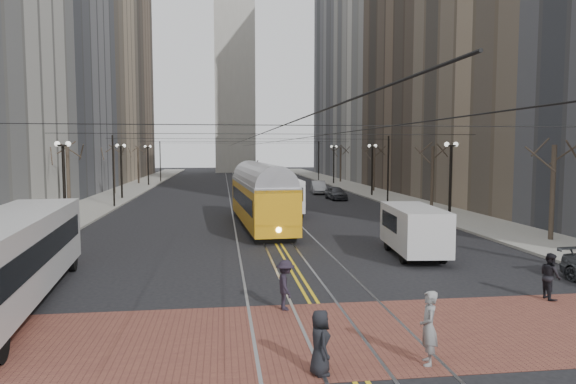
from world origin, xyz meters
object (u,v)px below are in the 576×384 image
object	(u,v)px
clock_tower	(234,14)
rear_bus	(280,195)
transit_bus	(8,262)
pedestrian_d	(286,285)
sedan_grey	(336,193)
pedestrian_c	(550,276)
pedestrian_a	(320,342)
streetcar	(261,202)
sedan_silver	(318,187)
cargo_van	(414,232)
pedestrian_b	(429,328)

from	to	relation	value
clock_tower	rear_bus	distance (m)	84.22
transit_bus	pedestrian_d	world-z (taller)	transit_bus
clock_tower	pedestrian_d	world-z (taller)	clock_tower
sedan_grey	pedestrian_c	size ratio (longest dim) A/B	2.48
rear_bus	pedestrian_a	distance (m)	31.81
clock_tower	sedan_grey	xyz separation A→B (m)	(8.85, -67.14, -35.26)
rear_bus	sedan_grey	size ratio (longest dim) A/B	2.73
pedestrian_c	streetcar	bearing A→B (deg)	30.74
pedestrian_d	pedestrian_c	bearing A→B (deg)	-93.07
sedan_grey	sedan_silver	xyz separation A→B (m)	(-0.48, 7.47, 0.05)
cargo_van	pedestrian_a	world-z (taller)	cargo_van
pedestrian_b	pedestrian_d	xyz separation A→B (m)	(-2.99, 4.78, -0.09)
clock_tower	rear_bus	size ratio (longest dim) A/B	5.86
cargo_van	pedestrian_b	xyz separation A→B (m)	(-4.41, -12.42, -0.30)
transit_bus	rear_bus	bearing A→B (deg)	58.70
cargo_van	rear_bus	bearing A→B (deg)	108.67
cargo_van	pedestrian_c	size ratio (longest dim) A/B	3.38
cargo_van	pedestrian_d	world-z (taller)	cargo_van
rear_bus	pedestrian_b	distance (m)	31.47
transit_bus	streetcar	world-z (taller)	streetcar
transit_bus	streetcar	bearing A→B (deg)	54.31
pedestrian_b	pedestrian_c	world-z (taller)	pedestrian_b
pedestrian_c	transit_bus	bearing A→B (deg)	90.28
pedestrian_c	pedestrian_d	xyz separation A→B (m)	(-9.54, 0.00, 0.01)
pedestrian_b	pedestrian_d	bearing A→B (deg)	-133.61
sedan_grey	pedestrian_b	size ratio (longest dim) A/B	2.22
streetcar	pedestrian_c	world-z (taller)	streetcar
cargo_van	pedestrian_d	size ratio (longest dim) A/B	3.35
transit_bus	pedestrian_a	distance (m)	11.51
rear_bus	pedestrian_a	world-z (taller)	rear_bus
streetcar	sedan_grey	bearing A→B (deg)	58.86
sedan_silver	cargo_van	bearing A→B (deg)	-86.98
streetcar	sedan_silver	size ratio (longest dim) A/B	3.15
rear_bus	pedestrian_d	size ratio (longest dim) A/B	6.70
sedan_grey	sedan_silver	bearing A→B (deg)	90.03
sedan_grey	sedan_silver	world-z (taller)	sedan_silver
streetcar	rear_bus	world-z (taller)	streetcar
transit_bus	cargo_van	size ratio (longest dim) A/B	2.21
transit_bus	sedan_silver	distance (m)	46.28
rear_bus	pedestrian_b	bearing A→B (deg)	-90.11
sedan_grey	pedestrian_a	world-z (taller)	pedestrian_a
clock_tower	pedestrian_b	size ratio (longest dim) A/B	35.51
rear_bus	pedestrian_d	world-z (taller)	rear_bus
transit_bus	sedan_silver	bearing A→B (deg)	60.58
streetcar	pedestrian_d	distance (m)	18.49
pedestrian_b	clock_tower	bearing A→B (deg)	-164.65
sedan_grey	pedestrian_d	xyz separation A→B (m)	(-9.93, -36.35, 0.15)
pedestrian_d	pedestrian_b	bearing A→B (deg)	-151.02
cargo_van	pedestrian_a	bearing A→B (deg)	-114.37
clock_tower	pedestrian_a	world-z (taller)	clock_tower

